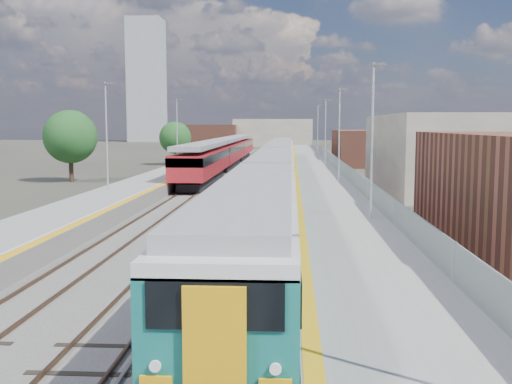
{
  "coord_description": "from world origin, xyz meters",
  "views": [
    {
      "loc": [
        2.7,
        -7.28,
        5.56
      ],
      "look_at": [
        0.95,
        22.57,
        2.2
      ],
      "focal_mm": 42.0,
      "sensor_mm": 36.0,
      "label": 1
    }
  ],
  "objects": [
    {
      "name": "buildings",
      "position": [
        -18.12,
        138.6,
        10.7
      ],
      "size": [
        72.0,
        185.5,
        40.0
      ],
      "color": "brown",
      "rests_on": "ground"
    },
    {
      "name": "red_train",
      "position": [
        -5.5,
        68.22,
        2.21
      ],
      "size": [
        2.96,
        60.06,
        3.74
      ],
      "color": "black",
      "rests_on": "ground"
    },
    {
      "name": "ground",
      "position": [
        0.0,
        50.0,
        0.0
      ],
      "size": [
        320.0,
        320.0,
        0.0
      ],
      "primitive_type": "plane",
      "color": "#47443A",
      "rests_on": "ground"
    },
    {
      "name": "ballast_bed",
      "position": [
        -2.25,
        52.5,
        0.03
      ],
      "size": [
        10.5,
        155.0,
        0.06
      ],
      "primitive_type": "cube",
      "color": "#565451",
      "rests_on": "ground"
    },
    {
      "name": "platform_right",
      "position": [
        5.28,
        52.49,
        0.54
      ],
      "size": [
        4.7,
        155.0,
        8.52
      ],
      "color": "slate",
      "rests_on": "ground"
    },
    {
      "name": "platform_left",
      "position": [
        -9.05,
        52.49,
        0.52
      ],
      "size": [
        4.3,
        155.0,
        8.52
      ],
      "color": "slate",
      "rests_on": "ground"
    },
    {
      "name": "tracks",
      "position": [
        -1.65,
        54.18,
        0.11
      ],
      "size": [
        8.96,
        160.0,
        0.17
      ],
      "color": "#4C3323",
      "rests_on": "ground"
    },
    {
      "name": "tree_c",
      "position": [
        -13.34,
        74.93,
        3.78
      ],
      "size": [
        4.44,
        4.44,
        6.01
      ],
      "color": "#382619",
      "rests_on": "ground"
    },
    {
      "name": "tree_b",
      "position": [
        -18.72,
        49.78,
        4.41
      ],
      "size": [
        5.17,
        5.17,
        7.01
      ],
      "color": "#382619",
      "rests_on": "ground"
    },
    {
      "name": "green_train",
      "position": [
        1.5,
        41.07,
        2.18
      ],
      "size": [
        2.81,
        78.22,
        3.09
      ],
      "color": "black",
      "rests_on": "ground"
    },
    {
      "name": "tree_d",
      "position": [
        19.88,
        71.88,
        4.13
      ],
      "size": [
        4.84,
        4.84,
        6.56
      ],
      "color": "#382619",
      "rests_on": "ground"
    }
  ]
}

